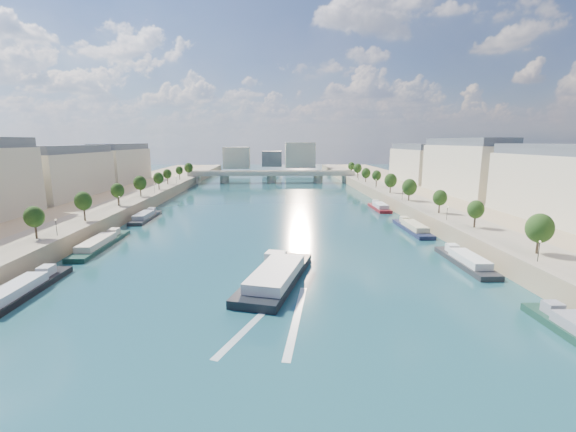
{
  "coord_description": "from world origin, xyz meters",
  "views": [
    {
      "loc": [
        1.19,
        -24.81,
        28.14
      ],
      "look_at": [
        5.73,
        93.61,
        5.0
      ],
      "focal_mm": 24.0,
      "sensor_mm": 36.0,
      "label": 1
    }
  ],
  "objects": [
    {
      "name": "quay_right",
      "position": [
        72.0,
        100.0,
        2.5
      ],
      "size": [
        44.0,
        520.0,
        5.0
      ],
      "primitive_type": "cube",
      "color": "#9E8460",
      "rests_on": "ground"
    },
    {
      "name": "moored_barges_right",
      "position": [
        45.5,
        56.97,
        0.84
      ],
      "size": [
        5.0,
        170.47,
        3.6
      ],
      "color": "black",
      "rests_on": "ground"
    },
    {
      "name": "lamps_left",
      "position": [
        -52.5,
        90.0,
        7.78
      ],
      "size": [
        0.36,
        200.36,
        4.28
      ],
      "color": "black",
      "rests_on": "ground"
    },
    {
      "name": "moored_barges_left",
      "position": [
        -45.5,
        44.42,
        0.84
      ],
      "size": [
        5.0,
        163.21,
        3.6
      ],
      "color": "#1A1836",
      "rests_on": "ground"
    },
    {
      "name": "pave_left",
      "position": [
        -57.0,
        100.0,
        5.05
      ],
      "size": [
        14.0,
        520.0,
        0.1
      ],
      "primitive_type": "cube",
      "color": "gray",
      "rests_on": "quay_left"
    },
    {
      "name": "wake",
      "position": [
        1.61,
        33.01,
        0.02
      ],
      "size": [
        14.88,
        25.84,
        0.04
      ],
      "color": "silver",
      "rests_on": "ground"
    },
    {
      "name": "buildings_right",
      "position": [
        85.0,
        112.0,
        16.45
      ],
      "size": [
        16.0,
        226.0,
        23.2
      ],
      "color": "beige",
      "rests_on": "ground"
    },
    {
      "name": "skyline",
      "position": [
        3.19,
        319.52,
        14.66
      ],
      "size": [
        79.0,
        42.0,
        22.0
      ],
      "color": "beige",
      "rests_on": "ground"
    },
    {
      "name": "pave_right",
      "position": [
        57.0,
        100.0,
        5.05
      ],
      "size": [
        14.0,
        520.0,
        0.1
      ],
      "primitive_type": "cube",
      "color": "gray",
      "rests_on": "quay_right"
    },
    {
      "name": "quay_left",
      "position": [
        -72.0,
        100.0,
        2.5
      ],
      "size": [
        44.0,
        520.0,
        5.0
      ],
      "primitive_type": "cube",
      "color": "#9E8460",
      "rests_on": "ground"
    },
    {
      "name": "tour_barge",
      "position": [
        1.61,
        49.54,
        1.21
      ],
      "size": [
        17.13,
        31.9,
        4.16
      ],
      "rotation": [
        0.0,
        0.0,
        -0.29
      ],
      "color": "black",
      "rests_on": "ground"
    },
    {
      "name": "buildings_left",
      "position": [
        -85.0,
        112.0,
        16.45
      ],
      "size": [
        16.0,
        226.0,
        23.2
      ],
      "color": "beige",
      "rests_on": "ground"
    },
    {
      "name": "lamps_right",
      "position": [
        52.5,
        105.0,
        7.78
      ],
      "size": [
        0.36,
        200.36,
        4.28
      ],
      "color": "black",
      "rests_on": "ground"
    },
    {
      "name": "trees_left",
      "position": [
        -55.0,
        102.0,
        10.48
      ],
      "size": [
        4.8,
        268.8,
        8.26
      ],
      "color": "#382B1E",
      "rests_on": "ground"
    },
    {
      "name": "bridge",
      "position": [
        0.0,
        238.56,
        5.08
      ],
      "size": [
        112.0,
        12.0,
        8.15
      ],
      "color": "#C1B79E",
      "rests_on": "ground"
    },
    {
      "name": "trees_right",
      "position": [
        55.0,
        110.0,
        10.48
      ],
      "size": [
        4.8,
        268.8,
        8.26
      ],
      "color": "#382B1E",
      "rests_on": "ground"
    },
    {
      "name": "ground",
      "position": [
        0.0,
        100.0,
        0.0
      ],
      "size": [
        700.0,
        700.0,
        0.0
      ],
      "primitive_type": "plane",
      "color": "#0B3034",
      "rests_on": "ground"
    }
  ]
}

